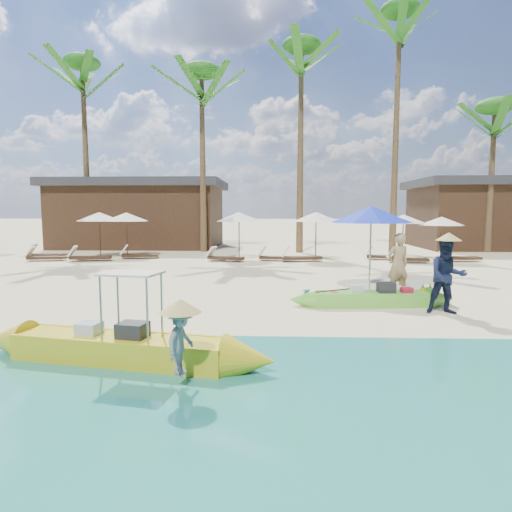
{
  "coord_description": "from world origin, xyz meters",
  "views": [
    {
      "loc": [
        0.69,
        -10.21,
        2.32
      ],
      "look_at": [
        0.18,
        2.0,
        1.04
      ],
      "focal_mm": 30.0,
      "sensor_mm": 36.0,
      "label": 1
    }
  ],
  "objects_px": {
    "green_canoe": "(371,298)",
    "blue_umbrella": "(371,214)",
    "tourist": "(398,265)",
    "yellow_canoe": "(121,348)"
  },
  "relations": [
    {
      "from": "green_canoe",
      "to": "blue_umbrella",
      "type": "xyz_separation_m",
      "value": [
        0.35,
        1.81,
        2.03
      ]
    },
    {
      "from": "tourist",
      "to": "yellow_canoe",
      "type": "bearing_deg",
      "value": 25.48
    },
    {
      "from": "green_canoe",
      "to": "tourist",
      "type": "bearing_deg",
      "value": 47.17
    },
    {
      "from": "yellow_canoe",
      "to": "green_canoe",
      "type": "bearing_deg",
      "value": 51.8
    },
    {
      "from": "tourist",
      "to": "blue_umbrella",
      "type": "height_order",
      "value": "blue_umbrella"
    },
    {
      "from": "green_canoe",
      "to": "blue_umbrella",
      "type": "height_order",
      "value": "blue_umbrella"
    },
    {
      "from": "yellow_canoe",
      "to": "blue_umbrella",
      "type": "bearing_deg",
      "value": 60.17
    },
    {
      "from": "yellow_canoe",
      "to": "blue_umbrella",
      "type": "distance_m",
      "value": 8.09
    },
    {
      "from": "yellow_canoe",
      "to": "blue_umbrella",
      "type": "relative_size",
      "value": 2.19
    },
    {
      "from": "blue_umbrella",
      "to": "yellow_canoe",
      "type": "bearing_deg",
      "value": -130.63
    }
  ]
}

